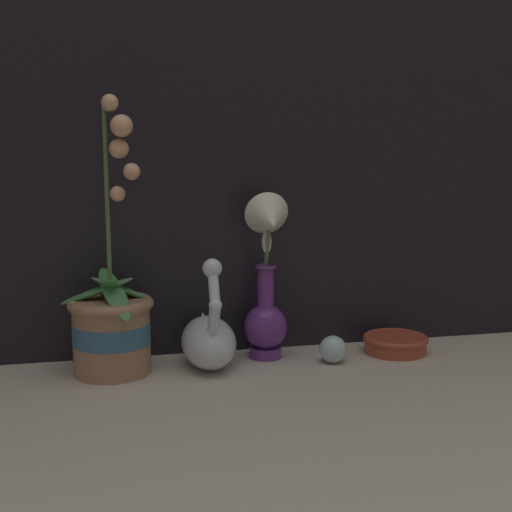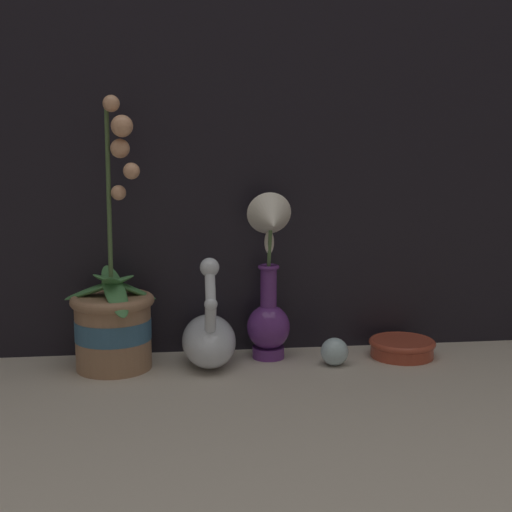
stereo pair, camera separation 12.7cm
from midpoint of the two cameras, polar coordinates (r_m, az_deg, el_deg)
name	(u,v)px [view 2 (the right image)]	position (r m, az deg, el deg)	size (l,w,h in m)	color
ground_plane	(281,385)	(1.23, 5.00, -10.28)	(2.80, 2.80, 0.00)	#BCB2A3
window_backdrop	(264,37)	(1.39, 3.38, 17.10)	(2.80, 0.03, 1.20)	black
orchid_potted_plant	(113,318)	(1.30, -8.60, -4.93)	(0.18, 0.19, 0.49)	#9E7556
swan_figurine	(209,337)	(1.31, -1.01, -6.53)	(0.10, 0.19, 0.21)	silver
blue_vase	(271,287)	(1.33, 3.96, -2.53)	(0.08, 0.12, 0.32)	#602D7F
glass_sphere	(334,352)	(1.33, 9.05, -7.60)	(0.05, 0.05, 0.05)	silver
amber_dish	(402,347)	(1.41, 14.18, -7.07)	(0.13, 0.13, 0.03)	#A8422D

